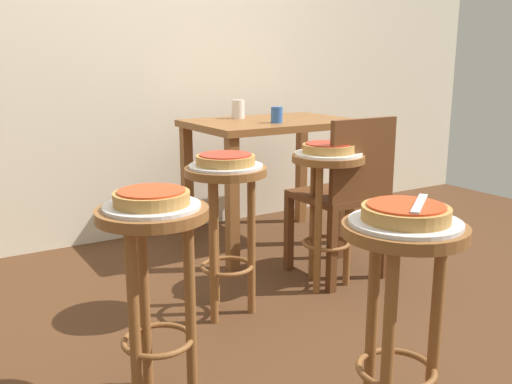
% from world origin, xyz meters
% --- Properties ---
extents(ground_plane, '(6.00, 6.00, 0.00)m').
position_xyz_m(ground_plane, '(0.00, 0.00, 0.00)').
color(ground_plane, '#4C2D19').
extents(stool_foreground, '(0.35, 0.35, 0.67)m').
position_xyz_m(stool_foreground, '(-0.04, -0.75, 0.49)').
color(stool_foreground, brown).
rests_on(stool_foreground, ground_plane).
extents(serving_plate_foreground, '(0.32, 0.32, 0.01)m').
position_xyz_m(serving_plate_foreground, '(-0.04, -0.75, 0.68)').
color(serving_plate_foreground, silver).
rests_on(serving_plate_foreground, stool_foreground).
extents(pizza_foreground, '(0.25, 0.25, 0.05)m').
position_xyz_m(pizza_foreground, '(-0.04, -0.75, 0.71)').
color(pizza_foreground, '#B78442').
rests_on(pizza_foreground, serving_plate_foreground).
extents(stool_middle, '(0.35, 0.35, 0.67)m').
position_xyz_m(stool_middle, '(-0.58, -0.21, 0.49)').
color(stool_middle, brown).
rests_on(stool_middle, ground_plane).
extents(serving_plate_middle, '(0.30, 0.30, 0.01)m').
position_xyz_m(serving_plate_middle, '(-0.58, -0.21, 0.68)').
color(serving_plate_middle, silver).
rests_on(serving_plate_middle, stool_middle).
extents(pizza_middle, '(0.24, 0.24, 0.05)m').
position_xyz_m(pizza_middle, '(-0.58, -0.21, 0.71)').
color(pizza_middle, '#B78442').
rests_on(pizza_middle, serving_plate_middle).
extents(stool_leftside, '(0.35, 0.35, 0.67)m').
position_xyz_m(stool_leftside, '(-0.05, 0.27, 0.49)').
color(stool_leftside, brown).
rests_on(stool_leftside, ground_plane).
extents(serving_plate_leftside, '(0.32, 0.32, 0.01)m').
position_xyz_m(serving_plate_leftside, '(-0.05, 0.27, 0.68)').
color(serving_plate_leftside, silver).
rests_on(serving_plate_leftside, stool_leftside).
extents(pizza_leftside, '(0.25, 0.25, 0.05)m').
position_xyz_m(pizza_leftside, '(-0.05, 0.27, 0.71)').
color(pizza_leftside, '#B78442').
rests_on(pizza_leftside, serving_plate_leftside).
extents(stool_rear, '(0.35, 0.35, 0.67)m').
position_xyz_m(stool_rear, '(0.53, 0.29, 0.49)').
color(stool_rear, brown).
rests_on(stool_rear, ground_plane).
extents(serving_plate_rear, '(0.33, 0.33, 0.01)m').
position_xyz_m(serving_plate_rear, '(0.53, 0.29, 0.68)').
color(serving_plate_rear, white).
rests_on(serving_plate_rear, stool_rear).
extents(pizza_rear, '(0.25, 0.25, 0.05)m').
position_xyz_m(pizza_rear, '(0.53, 0.29, 0.71)').
color(pizza_rear, '#B78442').
rests_on(pizza_rear, serving_plate_rear).
extents(dining_table, '(0.98, 0.67, 0.77)m').
position_xyz_m(dining_table, '(0.68, 1.03, 0.64)').
color(dining_table, brown).
rests_on(dining_table, ground_plane).
extents(cup_near_edge, '(0.07, 0.07, 0.09)m').
position_xyz_m(cup_near_edge, '(0.62, 0.88, 0.82)').
color(cup_near_edge, '#3360B2').
rests_on(cup_near_edge, dining_table).
extents(cup_far_edge, '(0.08, 0.08, 0.11)m').
position_xyz_m(cup_far_edge, '(0.55, 1.21, 0.83)').
color(cup_far_edge, silver).
rests_on(cup_far_edge, dining_table).
extents(wooden_chair, '(0.41, 0.41, 0.85)m').
position_xyz_m(wooden_chair, '(0.68, 0.33, 0.47)').
color(wooden_chair, '#5B3319').
rests_on(wooden_chair, ground_plane).
extents(pizza_server_knife, '(0.19, 0.15, 0.01)m').
position_xyz_m(pizza_server_knife, '(-0.01, -0.77, 0.74)').
color(pizza_server_knife, silver).
rests_on(pizza_server_knife, pizza_foreground).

